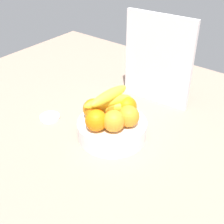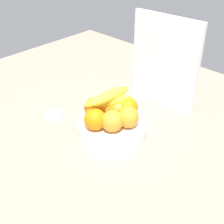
# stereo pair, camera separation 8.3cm
# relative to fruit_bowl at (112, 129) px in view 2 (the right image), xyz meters

# --- Properties ---
(ground_plane) EXTENTS (1.80, 1.40, 0.03)m
(ground_plane) POSITION_rel_fruit_bowl_xyz_m (0.00, 0.03, -0.05)
(ground_plane) COLOR gray
(fruit_bowl) EXTENTS (0.24, 0.24, 0.06)m
(fruit_bowl) POSITION_rel_fruit_bowl_xyz_m (0.00, 0.00, 0.00)
(fruit_bowl) COLOR white
(fruit_bowl) RESTS_ON ground_plane
(orange_front_left) EXTENTS (0.07, 0.07, 0.07)m
(orange_front_left) POSITION_rel_fruit_bowl_xyz_m (0.03, -0.03, 0.07)
(orange_front_left) COLOR orange
(orange_front_left) RESTS_ON fruit_bowl
(orange_front_right) EXTENTS (0.07, 0.07, 0.07)m
(orange_front_right) POSITION_rel_fruit_bowl_xyz_m (0.06, 0.02, 0.07)
(orange_front_right) COLOR orange
(orange_front_right) RESTS_ON fruit_bowl
(orange_center) EXTENTS (0.07, 0.07, 0.07)m
(orange_center) POSITION_rel_fruit_bowl_xyz_m (0.01, 0.06, 0.07)
(orange_center) COLOR orange
(orange_center) RESTS_ON fruit_bowl
(orange_back_left) EXTENTS (0.07, 0.07, 0.07)m
(orange_back_left) POSITION_rel_fruit_bowl_xyz_m (-0.03, 0.03, 0.07)
(orange_back_left) COLOR orange
(orange_back_left) RESTS_ON fruit_bowl
(orange_back_right) EXTENTS (0.07, 0.07, 0.07)m
(orange_back_right) POSITION_rel_fruit_bowl_xyz_m (-0.06, -0.02, 0.07)
(orange_back_right) COLOR orange
(orange_back_right) RESTS_ON fruit_bowl
(orange_top_stack) EXTENTS (0.07, 0.07, 0.07)m
(orange_top_stack) POSITION_rel_fruit_bowl_xyz_m (-0.01, -0.07, 0.07)
(orange_top_stack) COLOR orange
(orange_top_stack) RESTS_ON fruit_bowl
(banana_bunch) EXTENTS (0.17, 0.17, 0.11)m
(banana_bunch) POSITION_rel_fruit_bowl_xyz_m (-0.02, 0.02, 0.08)
(banana_bunch) COLOR yellow
(banana_bunch) RESTS_ON fruit_bowl
(cutting_board) EXTENTS (0.28, 0.04, 0.36)m
(cutting_board) POSITION_rel_fruit_bowl_xyz_m (-0.01, 0.30, 0.15)
(cutting_board) COLOR white
(cutting_board) RESTS_ON ground_plane
(jar_lid) EXTENTS (0.08, 0.08, 0.01)m
(jar_lid) POSITION_rel_fruit_bowl_xyz_m (-0.25, -0.06, -0.03)
(jar_lid) COLOR silver
(jar_lid) RESTS_ON ground_plane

